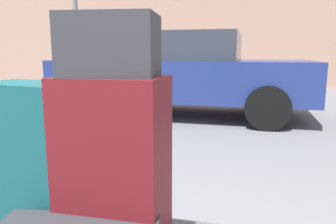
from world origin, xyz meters
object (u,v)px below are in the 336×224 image
Objects in this scene: parked_car at (179,72)px; duffel_bag_charcoal_topmost_pile at (111,46)px; suitcase_teal_rear_right at (34,161)px; no_parking_sign at (76,19)px; bollard_kerb_near at (319,84)px; suitcase_maroon_rear_left at (115,168)px.

duffel_bag_charcoal_topmost_pile is at bearing -81.06° from parked_car.
duffel_bag_charcoal_topmost_pile reaches higher than suitcase_teal_rear_right.
parked_car is 1.90m from no_parking_sign.
parked_car is at bearing 92.21° from duffel_bag_charcoal_topmost_pile.
duffel_bag_charcoal_topmost_pile is 0.48× the size of bollard_kerb_near.
no_parking_sign reaches higher than bollard_kerb_near.
parked_car is (-0.35, 4.55, 0.10)m from suitcase_teal_rear_right.
duffel_bag_charcoal_topmost_pile is 4.19m from no_parking_sign.
no_parking_sign is at bearing 119.88° from suitcase_maroon_rear_left.
bollard_kerb_near is 0.25× the size of no_parking_sign.
duffel_bag_charcoal_topmost_pile is 4.66m from parked_car.
suitcase_teal_rear_right is at bearing -108.32° from bollard_kerb_near.
suitcase_maroon_rear_left reaches higher than bollard_kerb_near.
parked_car reaches higher than duffel_bag_charcoal_topmost_pile.
no_parking_sign is at bearing 113.71° from duffel_bag_charcoal_topmost_pile.
parked_car is 1.67× the size of no_parking_sign.
no_parking_sign reaches higher than parked_car.
suitcase_teal_rear_right is 2.00× the size of duffel_bag_charcoal_topmost_pile.
suitcase_maroon_rear_left is 0.26× the size of no_parking_sign.
duffel_bag_charcoal_topmost_pile reaches higher than bollard_kerb_near.
suitcase_maroon_rear_left is 1.05× the size of suitcase_teal_rear_right.
no_parking_sign reaches higher than duffel_bag_charcoal_topmost_pile.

